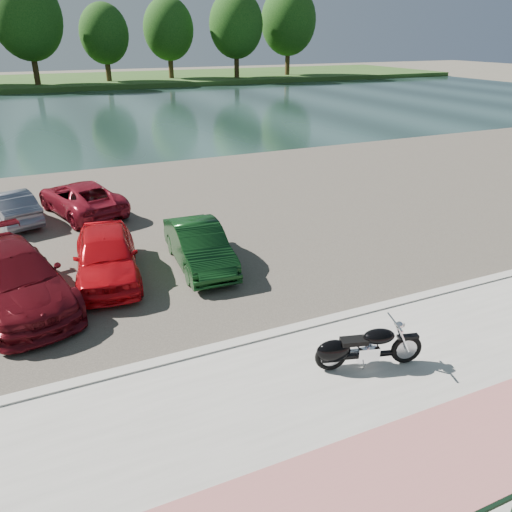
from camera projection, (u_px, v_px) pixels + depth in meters
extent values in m
plane|color=#595447|center=(344.00, 379.00, 10.31)|extent=(200.00, 200.00, 0.00)
cube|color=#9D9C94|center=(373.00, 408.00, 9.45)|extent=(60.00, 6.00, 0.10)
cube|color=#AB6162|center=(429.00, 462.00, 8.18)|extent=(60.00, 2.00, 0.01)
cube|color=#9D9C94|center=(297.00, 329.00, 11.94)|extent=(60.00, 0.30, 0.14)
cube|color=#413C35|center=(187.00, 216.00, 19.45)|extent=(60.00, 18.00, 0.04)
cube|color=#182C27|center=(89.00, 115.00, 43.59)|extent=(120.00, 40.00, 0.00)
cube|color=#2A4B1A|center=(59.00, 81.00, 70.10)|extent=(120.00, 24.00, 0.60)
cylinder|color=#362813|center=(34.00, 60.00, 61.50)|extent=(0.70, 0.70, 5.85)
ellipsoid|color=black|center=(27.00, 18.00, 59.58)|extent=(8.19, 8.19, 9.83)
cylinder|color=#362813|center=(107.00, 63.00, 66.31)|extent=(0.70, 0.70, 4.50)
ellipsoid|color=black|center=(104.00, 34.00, 64.84)|extent=(6.30, 6.30, 7.56)
cylinder|color=#362813|center=(170.00, 60.00, 70.75)|extent=(0.70, 0.70, 4.95)
ellipsoid|color=black|center=(168.00, 29.00, 69.13)|extent=(6.93, 6.93, 8.32)
cylinder|color=#362813|center=(237.00, 58.00, 71.70)|extent=(0.70, 0.70, 5.40)
ellipsoid|color=black|center=(236.00, 24.00, 69.93)|extent=(7.56, 7.56, 9.07)
cylinder|color=#362813|center=(288.00, 54.00, 76.14)|extent=(0.70, 0.70, 5.85)
ellipsoid|color=black|center=(288.00, 21.00, 74.23)|extent=(8.19, 8.19, 9.83)
torus|color=black|center=(406.00, 349.00, 10.54)|extent=(0.69, 0.30, 0.68)
torus|color=black|center=(331.00, 356.00, 10.31)|extent=(0.69, 0.30, 0.68)
cylinder|color=#B2B2B7|center=(406.00, 349.00, 10.54)|extent=(0.46, 0.18, 0.46)
cylinder|color=#B2B2B7|center=(331.00, 356.00, 10.31)|extent=(0.46, 0.18, 0.46)
cylinder|color=silver|center=(404.00, 340.00, 10.30)|extent=(0.33, 0.13, 0.63)
cylinder|color=silver|center=(400.00, 335.00, 10.48)|extent=(0.33, 0.13, 0.63)
cylinder|color=silver|center=(395.00, 322.00, 10.21)|extent=(0.23, 0.73, 0.04)
sphere|color=silver|center=(399.00, 325.00, 10.26)|extent=(0.20, 0.20, 0.16)
sphere|color=silver|center=(402.00, 325.00, 10.27)|extent=(0.14, 0.14, 0.11)
cube|color=black|center=(408.00, 337.00, 10.41)|extent=(0.47, 0.25, 0.06)
cube|color=black|center=(369.00, 355.00, 10.45)|extent=(1.18, 0.41, 0.08)
cube|color=silver|center=(367.00, 352.00, 10.41)|extent=(0.52, 0.43, 0.34)
cylinder|color=silver|center=(372.00, 344.00, 10.34)|extent=(0.28, 0.24, 0.27)
cylinder|color=silver|center=(363.00, 345.00, 10.32)|extent=(0.28, 0.24, 0.27)
ellipsoid|color=black|center=(379.00, 336.00, 10.29)|extent=(0.75, 0.53, 0.32)
cube|color=black|center=(354.00, 341.00, 10.24)|extent=(0.60, 0.42, 0.10)
ellipsoid|color=black|center=(334.00, 351.00, 10.27)|extent=(0.79, 0.52, 0.50)
cube|color=black|center=(331.00, 354.00, 10.29)|extent=(0.43, 0.28, 0.30)
cylinder|color=silver|center=(350.00, 354.00, 10.57)|extent=(1.08, 0.38, 0.09)
cylinder|color=silver|center=(350.00, 351.00, 10.53)|extent=(1.08, 0.38, 0.09)
cylinder|color=#B2B2B7|center=(364.00, 367.00, 10.33)|extent=(0.06, 0.14, 0.22)
imported|color=#540C13|center=(14.00, 278.00, 12.76)|extent=(3.39, 5.62, 1.52)
imported|color=red|center=(106.00, 255.00, 14.19)|extent=(2.22, 4.44, 1.45)
imported|color=black|center=(199.00, 246.00, 14.99)|extent=(1.60, 4.04, 1.31)
imported|color=slate|center=(11.00, 207.00, 18.51)|extent=(2.22, 3.91, 1.22)
imported|color=maroon|center=(81.00, 198.00, 19.41)|extent=(3.33, 5.01, 1.28)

